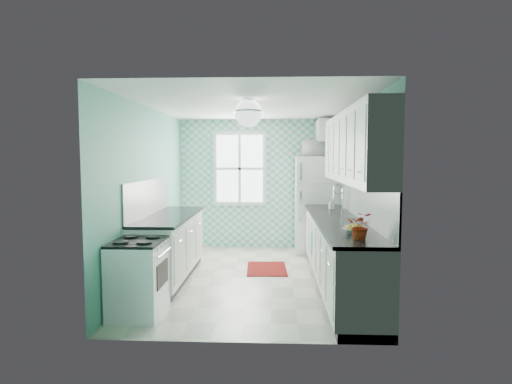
{
  "coord_description": "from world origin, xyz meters",
  "views": [
    {
      "loc": [
        0.33,
        -6.15,
        1.77
      ],
      "look_at": [
        0.05,
        0.25,
        1.25
      ],
      "focal_mm": 30.0,
      "sensor_mm": 36.0,
      "label": 1
    }
  ],
  "objects_px": {
    "stove": "(138,276)",
    "fruit_bowl": "(354,231)",
    "ceiling_light": "(248,113)",
    "fridge": "(316,204)",
    "microwave": "(317,148)",
    "sink": "(330,211)",
    "potted_plant": "(361,226)"
  },
  "relations": [
    {
      "from": "microwave",
      "to": "sink",
      "type": "bearing_deg",
      "value": 96.14
    },
    {
      "from": "ceiling_light",
      "to": "stove",
      "type": "xyz_separation_m",
      "value": [
        -1.2,
        -0.71,
        -1.89
      ]
    },
    {
      "from": "potted_plant",
      "to": "microwave",
      "type": "xyz_separation_m",
      "value": [
        -0.09,
        3.64,
        0.86
      ]
    },
    {
      "from": "microwave",
      "to": "fruit_bowl",
      "type": "bearing_deg",
      "value": 93.29
    },
    {
      "from": "ceiling_light",
      "to": "fridge",
      "type": "distance_m",
      "value": 3.16
    },
    {
      "from": "fridge",
      "to": "potted_plant",
      "type": "bearing_deg",
      "value": -87.88
    },
    {
      "from": "potted_plant",
      "to": "ceiling_light",
      "type": "bearing_deg",
      "value": 138.91
    },
    {
      "from": "fridge",
      "to": "ceiling_light",
      "type": "bearing_deg",
      "value": -112.5
    },
    {
      "from": "fruit_bowl",
      "to": "fridge",
      "type": "bearing_deg",
      "value": 91.57
    },
    {
      "from": "stove",
      "to": "microwave",
      "type": "bearing_deg",
      "value": 58.84
    },
    {
      "from": "stove",
      "to": "potted_plant",
      "type": "bearing_deg",
      "value": -4.18
    },
    {
      "from": "fruit_bowl",
      "to": "microwave",
      "type": "relative_size",
      "value": 0.45
    },
    {
      "from": "ceiling_light",
      "to": "potted_plant",
      "type": "bearing_deg",
      "value": -41.09
    },
    {
      "from": "sink",
      "to": "microwave",
      "type": "distance_m",
      "value": 1.58
    },
    {
      "from": "fruit_bowl",
      "to": "microwave",
      "type": "bearing_deg",
      "value": 91.57
    },
    {
      "from": "potted_plant",
      "to": "sink",
      "type": "bearing_deg",
      "value": 89.92
    },
    {
      "from": "potted_plant",
      "to": "fridge",
      "type": "bearing_deg",
      "value": 91.42
    },
    {
      "from": "sink",
      "to": "stove",
      "type": "bearing_deg",
      "value": -136.58
    },
    {
      "from": "ceiling_light",
      "to": "fruit_bowl",
      "type": "height_order",
      "value": "ceiling_light"
    },
    {
      "from": "sink",
      "to": "ceiling_light",
      "type": "bearing_deg",
      "value": -128.67
    },
    {
      "from": "fridge",
      "to": "stove",
      "type": "xyz_separation_m",
      "value": [
        -2.31,
        -3.3,
        -0.46
      ]
    },
    {
      "from": "stove",
      "to": "fruit_bowl",
      "type": "relative_size",
      "value": 3.42
    },
    {
      "from": "sink",
      "to": "microwave",
      "type": "relative_size",
      "value": 1.03
    },
    {
      "from": "ceiling_light",
      "to": "fruit_bowl",
      "type": "distance_m",
      "value": 1.94
    },
    {
      "from": "stove",
      "to": "sink",
      "type": "bearing_deg",
      "value": 44.84
    },
    {
      "from": "sink",
      "to": "fridge",
      "type": "bearing_deg",
      "value": 96.84
    },
    {
      "from": "ceiling_light",
      "to": "potted_plant",
      "type": "distance_m",
      "value": 2.02
    },
    {
      "from": "ceiling_light",
      "to": "fridge",
      "type": "height_order",
      "value": "ceiling_light"
    },
    {
      "from": "fruit_bowl",
      "to": "potted_plant",
      "type": "xyz_separation_m",
      "value": [
        0.0,
        -0.35,
        0.11
      ]
    },
    {
      "from": "ceiling_light",
      "to": "sink",
      "type": "distance_m",
      "value": 2.3
    },
    {
      "from": "ceiling_light",
      "to": "sink",
      "type": "bearing_deg",
      "value": 48.92
    },
    {
      "from": "ceiling_light",
      "to": "fridge",
      "type": "bearing_deg",
      "value": 66.8
    }
  ]
}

